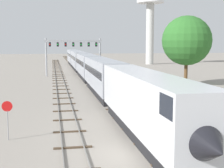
{
  "coord_description": "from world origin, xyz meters",
  "views": [
    {
      "loc": [
        -4.73,
        -19.13,
        6.99
      ],
      "look_at": [
        1.0,
        12.0,
        3.0
      ],
      "focal_mm": 52.02,
      "sensor_mm": 36.0,
      "label": 1
    }
  ],
  "objects": [
    {
      "name": "track_main",
      "position": [
        2.0,
        60.0,
        0.07
      ],
      "size": [
        2.6,
        200.0,
        0.16
      ],
      "color": "slate",
      "rests_on": "ground"
    },
    {
      "name": "trackside_tree_left",
      "position": [
        16.78,
        30.78,
        7.4
      ],
      "size": [
        8.04,
        8.04,
        11.43
      ],
      "color": "brown",
      "rests_on": "ground"
    },
    {
      "name": "signal_gantry",
      "position": [
        -0.25,
        50.81,
        5.95
      ],
      "size": [
        12.1,
        0.49,
        8.03
      ],
      "color": "#999BA0",
      "rests_on": "ground"
    },
    {
      "name": "water_tower",
      "position": [
        27.26,
        85.3,
        19.75
      ],
      "size": [
        9.01,
        9.01,
        25.53
      ],
      "color": "beige",
      "rests_on": "ground"
    },
    {
      "name": "track_near",
      "position": [
        -3.5,
        40.0,
        0.07
      ],
      "size": [
        2.6,
        160.0,
        0.16
      ],
      "color": "slate",
      "rests_on": "ground"
    },
    {
      "name": "stop_sign",
      "position": [
        -8.0,
        4.7,
        1.87
      ],
      "size": [
        0.76,
        0.08,
        2.88
      ],
      "color": "gray",
      "rests_on": "ground"
    },
    {
      "name": "passenger_train",
      "position": [
        2.0,
        45.72,
        2.61
      ],
      "size": [
        3.04,
        104.11,
        4.8
      ],
      "color": "silver",
      "rests_on": "ground"
    },
    {
      "name": "ground_plane",
      "position": [
        0.0,
        0.0,
        0.0
      ],
      "size": [
        400.0,
        400.0,
        0.0
      ],
      "primitive_type": "plane",
      "color": "gray"
    }
  ]
}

